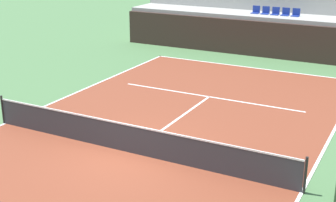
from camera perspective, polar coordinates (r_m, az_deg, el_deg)
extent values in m
plane|color=#477042|center=(15.51, -4.49, -6.15)|extent=(80.00, 80.00, 0.00)
cube|color=brown|center=(15.51, -4.49, -6.13)|extent=(11.00, 24.00, 0.01)
cube|color=white|center=(25.81, 9.76, 3.95)|extent=(11.00, 0.10, 0.00)
cube|color=white|center=(18.79, -18.74, -2.52)|extent=(0.10, 24.00, 0.00)
cube|color=white|center=(13.69, 15.57, -10.41)|extent=(0.10, 24.00, 0.00)
cube|color=white|center=(20.81, 4.90, 0.51)|extent=(8.26, 0.10, 0.00)
cube|color=white|center=(18.07, 0.90, -2.32)|extent=(0.10, 6.40, 0.00)
cube|color=#33231E|center=(28.06, 11.61, 7.13)|extent=(18.14, 0.30, 2.03)
cube|color=#9E9E99|center=(29.31, 12.39, 7.78)|extent=(18.14, 2.40, 2.24)
cube|color=#9E9E99|center=(31.52, 13.67, 9.35)|extent=(18.14, 2.40, 3.21)
cube|color=navy|center=(29.46, 10.29, 10.22)|extent=(0.44, 0.44, 0.04)
cube|color=navy|center=(29.61, 10.44, 10.69)|extent=(0.44, 0.04, 0.40)
cube|color=navy|center=(29.29, 11.41, 10.10)|extent=(0.44, 0.44, 0.04)
cube|color=navy|center=(29.44, 11.56, 10.57)|extent=(0.44, 0.04, 0.40)
cube|color=navy|center=(29.12, 12.55, 9.98)|extent=(0.44, 0.44, 0.04)
cube|color=navy|center=(29.28, 12.69, 10.45)|extent=(0.44, 0.04, 0.40)
cube|color=navy|center=(28.97, 13.69, 9.85)|extent=(0.44, 0.44, 0.04)
cube|color=navy|center=(29.14, 13.83, 10.33)|extent=(0.44, 0.04, 0.40)
cube|color=navy|center=(28.84, 14.85, 9.72)|extent=(0.44, 0.44, 0.04)
cube|color=navy|center=(29.00, 14.98, 10.19)|extent=(0.44, 0.04, 0.40)
cylinder|color=black|center=(18.65, -19.01, -0.97)|extent=(0.08, 0.08, 1.07)
cylinder|color=black|center=(13.43, 15.98, -8.46)|extent=(0.08, 0.08, 1.07)
cube|color=#333338|center=(15.32, -4.54, -4.56)|extent=(10.90, 0.02, 0.92)
cube|color=white|center=(15.13, -4.59, -2.87)|extent=(10.90, 0.04, 0.05)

